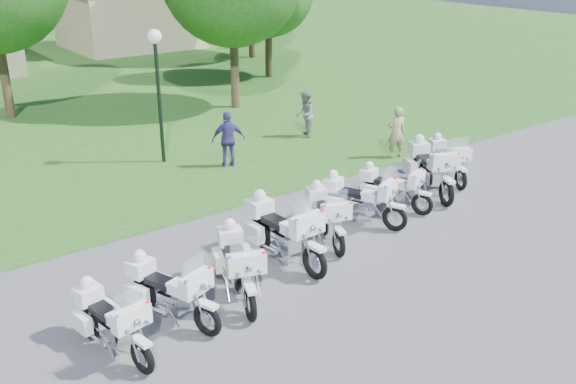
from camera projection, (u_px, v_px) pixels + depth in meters
ground at (288, 255)px, 14.66m from camera, size 100.00×100.00×0.00m
motorcycle_0 at (110, 320)px, 11.07m from camera, size 0.95×2.17×1.47m
motorcycle_1 at (168, 289)px, 11.98m from camera, size 1.21×2.20×1.53m
motorcycle_2 at (238, 263)px, 12.84m from camera, size 1.31×2.33×1.63m
motorcycle_3 at (282, 230)px, 14.18m from camera, size 0.93×2.63×1.76m
motorcycle_4 at (325, 214)px, 15.22m from camera, size 1.24×2.17×1.52m
motorcycle_5 at (359, 198)px, 16.08m from camera, size 1.35×2.19×1.57m
motorcycle_6 at (391, 187)px, 16.99m from camera, size 1.17×2.05×1.44m
motorcycle_7 at (430, 167)px, 18.04m from camera, size 1.51×2.48×1.77m
motorcycle_8 at (447, 159)px, 19.04m from camera, size 1.27×2.10×1.50m
lamp_post at (157, 64)px, 19.53m from camera, size 0.44×0.44×4.20m
building_east at (153, 13)px, 42.37m from camera, size 11.44×7.28×4.10m
bystander_a at (396, 133)px, 20.80m from camera, size 0.72×0.60×1.70m
bystander_b at (305, 115)px, 22.96m from camera, size 1.01×1.02×1.67m
bystander_c at (228, 140)px, 19.97m from camera, size 1.12×0.79×1.76m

